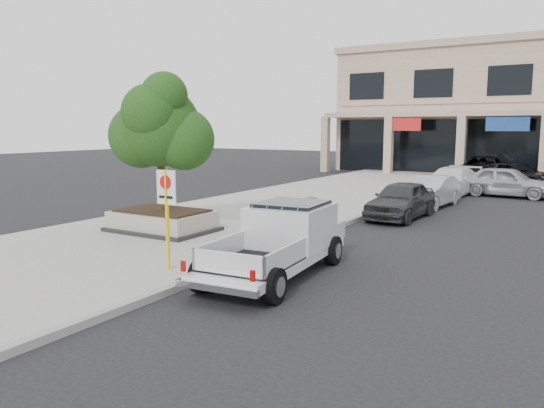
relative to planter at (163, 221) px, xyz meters
The scene contains 14 objects.
ground 6.29m from the planter, 22.60° to the right, with size 120.00×120.00×0.00m, color black.
sidewalk 3.62m from the planter, 85.32° to the left, with size 8.00×52.00×0.15m, color gray.
curb 5.57m from the planter, 40.22° to the left, with size 0.20×52.00×0.15m, color gray.
planter is the anchor object (origin of this frame).
planter_tree 2.95m from the planter, 48.97° to the left, with size 2.90×2.55×4.00m.
no_parking_sign 4.83m from the planter, 45.44° to the right, with size 0.55×0.09×2.30m.
hedge 4.89m from the planter, 44.29° to the left, with size 1.10×0.99×0.94m, color #214C15.
pickup_truck 5.87m from the planter, 21.70° to the right, with size 1.91×5.15×1.62m, color silver, non-canonical shape.
curb_car_a 8.89m from the planter, 52.36° to the left, with size 1.66×4.12×1.40m, color #2D2F32.
curb_car_b 11.90m from the planter, 61.88° to the left, with size 1.41×4.06×1.34m, color #ABADB3.
curb_car_c 15.97m from the planter, 70.23° to the left, with size 1.96×4.83×1.40m, color silver.
curb_car_d 23.31m from the planter, 76.32° to the left, with size 2.68×5.81×1.62m, color black.
lot_car_a 17.68m from the planter, 63.52° to the left, with size 1.78×4.42×1.51m, color #ACAFB4.
lot_car_d 21.26m from the planter, 68.27° to the left, with size 2.39×5.18×1.44m, color black.
Camera 1 is at (5.75, -9.84, 3.40)m, focal length 35.00 mm.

